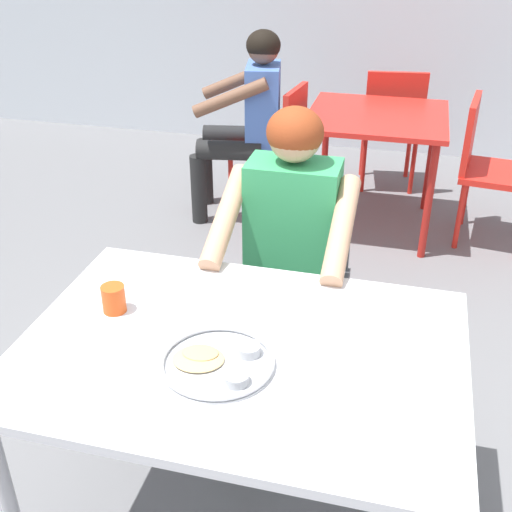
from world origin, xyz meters
TOP-DOWN VIEW (x-y plane):
  - table_foreground at (-0.08, 0.07)m, footprint 1.24×0.88m
  - thali_tray at (-0.12, -0.03)m, footprint 0.31×0.31m
  - drinking_cup at (-0.50, 0.14)m, footprint 0.07×0.07m
  - chair_foreground at (-0.09, 0.96)m, footprint 0.43×0.41m
  - diner_foreground at (-0.09, 0.74)m, footprint 0.49×0.55m
  - table_background_red at (0.10, 2.46)m, footprint 0.82×0.81m
  - chair_red_left at (-0.53, 2.51)m, footprint 0.48×0.45m
  - chair_red_right at (0.75, 2.44)m, footprint 0.48×0.48m
  - chair_red_far at (0.16, 3.10)m, footprint 0.47×0.46m
  - patron_background at (-0.70, 2.44)m, footprint 0.60×0.56m

SIDE VIEW (x-z plane):
  - chair_red_left at x=-0.53m, z-range 0.07..0.91m
  - chair_foreground at x=-0.09m, z-range 0.07..0.93m
  - chair_red_right at x=0.75m, z-range 0.07..0.93m
  - chair_red_far at x=0.16m, z-range 0.07..0.93m
  - table_background_red at x=0.10m, z-range 0.27..1.00m
  - table_foreground at x=-0.08m, z-range 0.30..1.05m
  - patron_background at x=-0.70m, z-range 0.12..1.30m
  - diner_foreground at x=-0.09m, z-range 0.12..1.33m
  - thali_tray at x=-0.12m, z-range 0.74..0.78m
  - drinking_cup at x=-0.50m, z-range 0.75..0.84m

